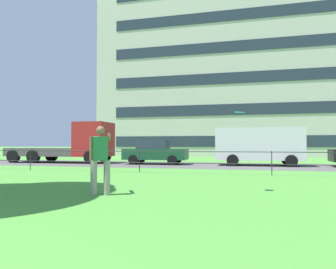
# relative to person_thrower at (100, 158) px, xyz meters

# --- Properties ---
(street_strip) EXTENTS (80.00, 6.28, 0.01)m
(street_strip) POSITION_rel_person_thrower_xyz_m (-1.22, 12.12, -0.93)
(street_strip) COLOR #565454
(street_strip) RESTS_ON ground
(park_fence) EXTENTS (34.23, 0.04, 1.00)m
(park_fence) POSITION_rel_person_thrower_xyz_m (-1.22, 6.40, -0.25)
(park_fence) COLOR #232328
(park_fence) RESTS_ON ground
(person_thrower) EXTENTS (0.48, 0.86, 1.72)m
(person_thrower) POSITION_rel_person_thrower_xyz_m (0.00, 0.00, 0.00)
(person_thrower) COLOR gray
(person_thrower) RESTS_ON ground
(frisbee) EXTENTS (0.38, 0.38, 0.05)m
(frisbee) POSITION_rel_person_thrower_xyz_m (3.37, 1.45, 1.20)
(frisbee) COLOR #2DB2C6
(flatbed_truck_far_right) EXTENTS (7.34, 2.53, 2.75)m
(flatbed_truck_far_right) POSITION_rel_person_thrower_xyz_m (-8.11, 12.53, 0.29)
(flatbed_truck_far_right) COLOR #B22323
(flatbed_truck_far_right) RESTS_ON ground
(car_dark_green_center) EXTENTS (4.06, 1.93, 1.54)m
(car_dark_green_center) POSITION_rel_person_thrower_xyz_m (-2.25, 12.36, -0.15)
(car_dark_green_center) COLOR #194C2D
(car_dark_green_center) RESTS_ON ground
(panel_van_far_left) EXTENTS (5.02, 2.15, 2.24)m
(panel_van_far_left) POSITION_rel_person_thrower_xyz_m (4.15, 12.61, 0.34)
(panel_van_far_left) COLOR white
(panel_van_far_left) RESTS_ON ground
(apartment_building_background) EXTENTS (29.19, 15.95, 19.04)m
(apartment_building_background) POSITION_rel_person_thrower_xyz_m (1.94, 32.39, 8.59)
(apartment_building_background) COLOR beige
(apartment_building_background) RESTS_ON ground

